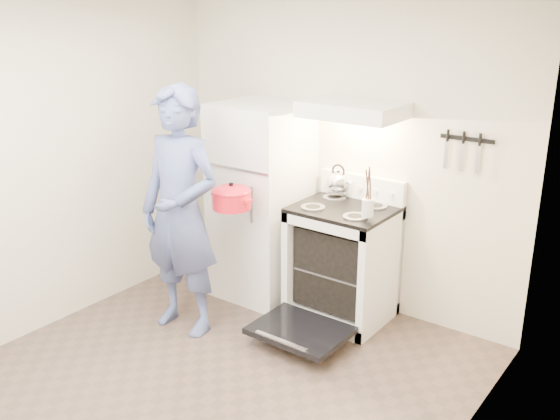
% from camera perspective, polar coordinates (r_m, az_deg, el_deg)
% --- Properties ---
extents(floor, '(3.60, 3.60, 0.00)m').
position_cam_1_polar(floor, '(4.42, -7.47, -15.93)').
color(floor, brown).
rests_on(floor, ground).
extents(back_wall, '(3.20, 0.02, 2.50)m').
position_cam_1_polar(back_wall, '(5.24, 5.66, 4.75)').
color(back_wall, beige).
rests_on(back_wall, ground).
extents(refrigerator, '(0.70, 0.70, 1.70)m').
position_cam_1_polar(refrigerator, '(5.38, -1.70, 0.79)').
color(refrigerator, white).
rests_on(refrigerator, floor).
extents(stove_body, '(0.76, 0.65, 0.92)m').
position_cam_1_polar(stove_body, '(5.11, 5.72, -4.97)').
color(stove_body, white).
rests_on(stove_body, floor).
extents(cooktop, '(0.76, 0.65, 0.03)m').
position_cam_1_polar(cooktop, '(4.94, 5.89, 0.09)').
color(cooktop, black).
rests_on(cooktop, stove_body).
extents(backsplash, '(0.76, 0.07, 0.20)m').
position_cam_1_polar(backsplash, '(5.14, 7.56, 2.11)').
color(backsplash, white).
rests_on(backsplash, cooktop).
extents(oven_door, '(0.70, 0.54, 0.04)m').
position_cam_1_polar(oven_door, '(4.81, 1.87, -10.94)').
color(oven_door, black).
rests_on(oven_door, floor).
extents(oven_rack, '(0.60, 0.52, 0.01)m').
position_cam_1_polar(oven_rack, '(5.12, 5.71, -5.17)').
color(oven_rack, gray).
rests_on(oven_rack, stove_body).
extents(range_hood, '(0.76, 0.50, 0.12)m').
position_cam_1_polar(range_hood, '(4.82, 6.66, 9.09)').
color(range_hood, white).
rests_on(range_hood, back_wall).
extents(knife_strip, '(0.40, 0.02, 0.03)m').
position_cam_1_polar(knife_strip, '(4.72, 16.73, 6.26)').
color(knife_strip, black).
rests_on(knife_strip, back_wall).
extents(pizza_stone, '(0.29, 0.29, 0.02)m').
position_cam_1_polar(pizza_stone, '(5.19, 5.11, -4.66)').
color(pizza_stone, '#917153').
rests_on(pizza_stone, oven_rack).
extents(tea_kettle, '(0.22, 0.18, 0.27)m').
position_cam_1_polar(tea_kettle, '(5.17, 5.33, 2.71)').
color(tea_kettle, silver).
rests_on(tea_kettle, cooktop).
extents(utensil_jar, '(0.09, 0.09, 0.13)m').
position_cam_1_polar(utensil_jar, '(4.65, 8.03, 0.22)').
color(utensil_jar, silver).
rests_on(utensil_jar, cooktop).
extents(person, '(0.74, 0.52, 1.93)m').
position_cam_1_polar(person, '(4.79, -9.08, -0.24)').
color(person, '#334F75').
rests_on(person, floor).
extents(dutch_oven, '(0.37, 0.30, 0.24)m').
position_cam_1_polar(dutch_oven, '(4.81, -4.45, 0.96)').
color(dutch_oven, red).
rests_on(dutch_oven, person).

